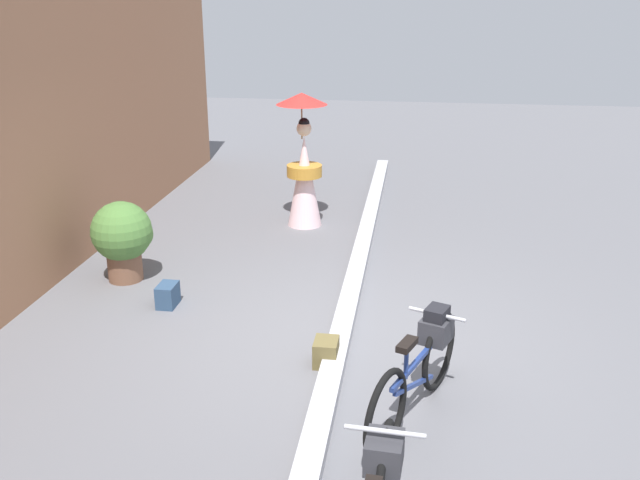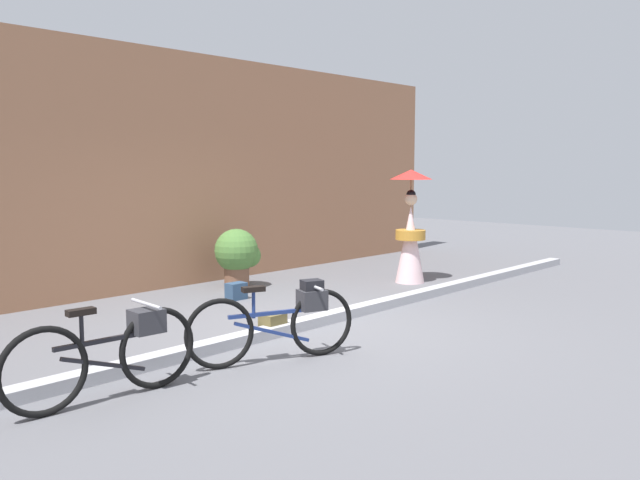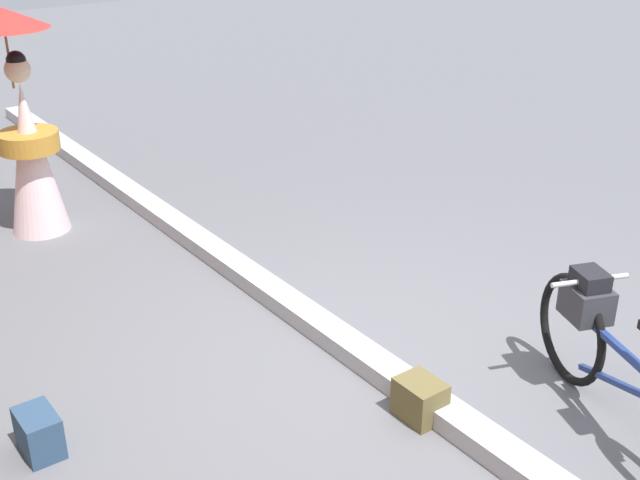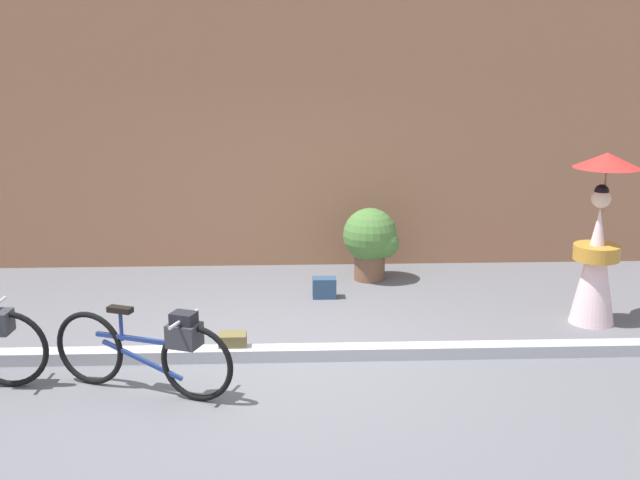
{
  "view_description": "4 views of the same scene",
  "coord_description": "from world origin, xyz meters",
  "px_view_note": "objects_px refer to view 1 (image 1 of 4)",
  "views": [
    {
      "loc": [
        -5.96,
        -0.65,
        3.2
      ],
      "look_at": [
        0.11,
        0.22,
        0.98
      ],
      "focal_mm": 39.31,
      "sensor_mm": 36.0,
      "label": 1
    },
    {
      "loc": [
        -5.42,
        -5.3,
        1.9
      ],
      "look_at": [
        0.42,
        0.17,
        1.0
      ],
      "focal_mm": 36.72,
      "sensor_mm": 36.0,
      "label": 2
    },
    {
      "loc": [
        -3.15,
        2.77,
        2.85
      ],
      "look_at": [
        0.06,
        0.4,
        1.0
      ],
      "focal_mm": 45.62,
      "sensor_mm": 36.0,
      "label": 3
    },
    {
      "loc": [
        0.08,
        -7.36,
        3.0
      ],
      "look_at": [
        0.41,
        0.52,
        1.05
      ],
      "focal_mm": 45.58,
      "sensor_mm": 36.0,
      "label": 4
    }
  ],
  "objects_px": {
    "backpack_on_pavement": "(327,352)",
    "person_with_parasol": "(304,164)",
    "backpack_spare": "(168,295)",
    "bicycle_far_side": "(420,365)",
    "potted_plant_by_door": "(124,236)"
  },
  "relations": [
    {
      "from": "person_with_parasol",
      "to": "backpack_spare",
      "type": "bearing_deg",
      "value": 161.0
    },
    {
      "from": "bicycle_far_side",
      "to": "backpack_spare",
      "type": "relative_size",
      "value": 5.87
    },
    {
      "from": "backpack_on_pavement",
      "to": "backpack_spare",
      "type": "xyz_separation_m",
      "value": [
        0.98,
        1.83,
        0.0
      ]
    },
    {
      "from": "person_with_parasol",
      "to": "backpack_on_pavement",
      "type": "xyz_separation_m",
      "value": [
        -3.86,
        -0.84,
        -0.76
      ]
    },
    {
      "from": "bicycle_far_side",
      "to": "backpack_on_pavement",
      "type": "relative_size",
      "value": 6.21
    },
    {
      "from": "backpack_on_pavement",
      "to": "backpack_spare",
      "type": "relative_size",
      "value": 0.95
    },
    {
      "from": "person_with_parasol",
      "to": "bicycle_far_side",
      "type": "bearing_deg",
      "value": -159.79
    },
    {
      "from": "person_with_parasol",
      "to": "backpack_on_pavement",
      "type": "relative_size",
      "value": 7.04
    },
    {
      "from": "bicycle_far_side",
      "to": "backpack_spare",
      "type": "xyz_separation_m",
      "value": [
        1.62,
        2.65,
        -0.29
      ]
    },
    {
      "from": "potted_plant_by_door",
      "to": "backpack_spare",
      "type": "bearing_deg",
      "value": -131.45
    },
    {
      "from": "person_with_parasol",
      "to": "potted_plant_by_door",
      "type": "relative_size",
      "value": 1.99
    },
    {
      "from": "potted_plant_by_door",
      "to": "backpack_on_pavement",
      "type": "relative_size",
      "value": 3.54
    },
    {
      "from": "person_with_parasol",
      "to": "backpack_spare",
      "type": "relative_size",
      "value": 6.66
    },
    {
      "from": "backpack_on_pavement",
      "to": "person_with_parasol",
      "type": "bearing_deg",
      "value": 12.24
    },
    {
      "from": "bicycle_far_side",
      "to": "backpack_on_pavement",
      "type": "distance_m",
      "value": 1.08
    }
  ]
}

